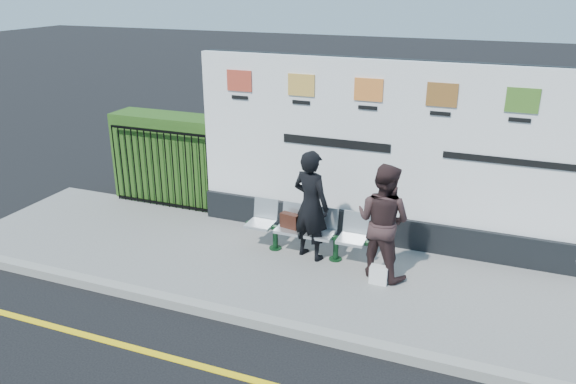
# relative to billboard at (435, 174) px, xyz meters

# --- Properties ---
(pavement) EXTENTS (14.00, 3.00, 0.12)m
(pavement) POSITION_rel_billboard_xyz_m (-0.50, -1.35, -1.36)
(pavement) COLOR gray
(pavement) RESTS_ON ground
(kerb) EXTENTS (14.00, 0.18, 0.14)m
(kerb) POSITION_rel_billboard_xyz_m (-0.50, -2.85, -1.35)
(kerb) COLOR gray
(kerb) RESTS_ON ground
(billboard) EXTENTS (8.00, 0.30, 3.00)m
(billboard) POSITION_rel_billboard_xyz_m (0.00, 0.00, 0.00)
(billboard) COLOR black
(billboard) RESTS_ON pavement
(hedge) EXTENTS (2.35, 0.70, 1.70)m
(hedge) POSITION_rel_billboard_xyz_m (-5.08, 0.45, -0.45)
(hedge) COLOR #2A5218
(hedge) RESTS_ON pavement
(railing) EXTENTS (2.05, 0.06, 1.54)m
(railing) POSITION_rel_billboard_xyz_m (-5.08, -0.00, -0.53)
(railing) COLOR black
(railing) RESTS_ON pavement
(bench) EXTENTS (1.97, 0.54, 0.42)m
(bench) POSITION_rel_billboard_xyz_m (-1.81, -0.91, -1.09)
(bench) COLOR #B9BFC3
(bench) RESTS_ON pavement
(woman_left) EXTENTS (0.74, 0.60, 1.76)m
(woman_left) POSITION_rel_billboard_xyz_m (-1.71, -0.96, -0.42)
(woman_left) COLOR black
(woman_left) RESTS_ON pavement
(woman_right) EXTENTS (1.00, 0.87, 1.73)m
(woman_right) POSITION_rel_billboard_xyz_m (-0.54, -1.12, -0.43)
(woman_right) COLOR #332121
(woman_right) RESTS_ON pavement
(handbag_brown) EXTENTS (0.32, 0.19, 0.24)m
(handbag_brown) POSITION_rel_billboard_xyz_m (-2.07, -0.91, -0.76)
(handbag_brown) COLOR black
(handbag_brown) RESTS_ON bench
(carrier_bag_white) EXTENTS (0.26, 0.16, 0.26)m
(carrier_bag_white) POSITION_rel_billboard_xyz_m (-0.50, -1.38, -1.17)
(carrier_bag_white) COLOR white
(carrier_bag_white) RESTS_ON pavement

